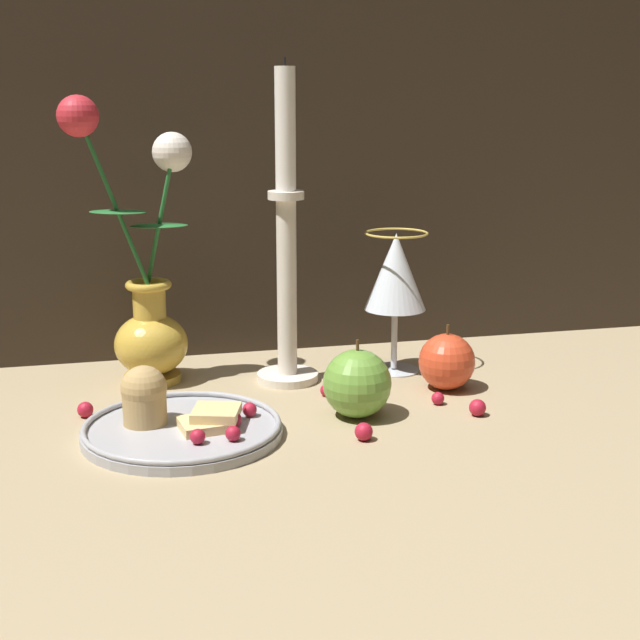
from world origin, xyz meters
name	(u,v)px	position (x,y,z in m)	size (l,w,h in m)	color
ground_plane	(260,409)	(0.00, 0.00, 0.00)	(2.40, 2.40, 0.00)	#9E8966
vase	(146,295)	(-0.12, 0.14, 0.11)	(0.16, 0.09, 0.35)	gold
plate_with_pastries	(176,422)	(-0.10, -0.06, 0.02)	(0.21, 0.21, 0.07)	#A3A3A8
wine_glass	(396,277)	(0.20, 0.11, 0.13)	(0.08, 0.08, 0.18)	silver
candlestick	(286,255)	(0.05, 0.10, 0.16)	(0.08, 0.08, 0.39)	silver
apple_beside_vase	(447,362)	(0.23, 0.02, 0.03)	(0.07, 0.07, 0.08)	#D14223
apple_near_glass	(357,384)	(0.10, -0.05, 0.04)	(0.08, 0.08, 0.09)	#669938
berry_near_plate	(438,398)	(0.20, -0.03, 0.01)	(0.01, 0.01, 0.01)	#AD192D
berry_front_center	(477,408)	(0.23, -0.08, 0.01)	(0.02, 0.02, 0.02)	#AD192D
berry_by_glass_stem	(326,390)	(0.08, 0.03, 0.01)	(0.01, 0.01, 0.01)	#AD192D
berry_under_candlestick	(85,410)	(-0.19, 0.02, 0.01)	(0.02, 0.02, 0.02)	#AD192D
berry_far_right	(364,432)	(0.09, -0.12, 0.01)	(0.02, 0.02, 0.02)	#AD192D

